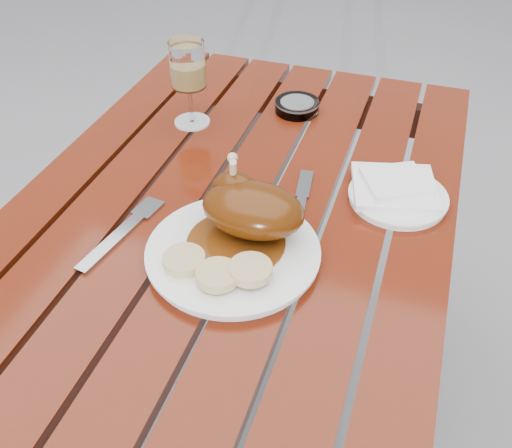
{
  "coord_description": "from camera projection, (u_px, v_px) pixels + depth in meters",
  "views": [
    {
      "loc": [
        0.31,
        -0.79,
        1.41
      ],
      "look_at": [
        0.07,
        -0.09,
        0.78
      ],
      "focal_mm": 40.0,
      "sensor_mm": 36.0,
      "label": 1
    }
  ],
  "objects": [
    {
      "name": "wine_glass",
      "position": [
        189.0,
        84.0,
        1.23
      ],
      "size": [
        0.08,
        0.08,
        0.19
      ],
      "primitive_type": "cylinder",
      "rotation": [
        0.0,
        0.0,
        0.04
      ],
      "color": "tan",
      "rests_on": "table"
    },
    {
      "name": "dinner_plate",
      "position": [
        233.0,
        253.0,
        0.95
      ],
      "size": [
        0.32,
        0.32,
        0.02
      ],
      "primitive_type": "cylinder",
      "rotation": [
        0.0,
        0.0,
        0.1
      ],
      "color": "white",
      "rests_on": "table"
    },
    {
      "name": "napkin",
      "position": [
        394.0,
        187.0,
        1.07
      ],
      "size": [
        0.18,
        0.18,
        0.01
      ],
      "primitive_type": "cube",
      "rotation": [
        0.0,
        0.0,
        0.25
      ],
      "color": "white",
      "rests_on": "side_plate"
    },
    {
      "name": "bread_dumplings",
      "position": [
        217.0,
        268.0,
        0.89
      ],
      "size": [
        0.18,
        0.09,
        0.02
      ],
      "color": "#E0C888",
      "rests_on": "dinner_plate"
    },
    {
      "name": "knife",
      "position": [
        299.0,
        211.0,
        1.04
      ],
      "size": [
        0.05,
        0.19,
        0.01
      ],
      "primitive_type": "cube",
      "rotation": [
        0.0,
        0.0,
        0.14
      ],
      "color": "gray",
      "rests_on": "table"
    },
    {
      "name": "table",
      "position": [
        239.0,
        328.0,
        1.31
      ],
      "size": [
        0.8,
        1.2,
        0.75
      ],
      "primitive_type": "cube",
      "color": "maroon",
      "rests_on": "ground"
    },
    {
      "name": "fork",
      "position": [
        118.0,
        236.0,
        0.99
      ],
      "size": [
        0.06,
        0.2,
        0.01
      ],
      "primitive_type": "cube",
      "rotation": [
        0.0,
        0.0,
        -0.16
      ],
      "color": "gray",
      "rests_on": "table"
    },
    {
      "name": "ground",
      "position": [
        241.0,
        416.0,
        1.56
      ],
      "size": [
        60.0,
        60.0,
        0.0
      ],
      "primitive_type": "plane",
      "color": "slate",
      "rests_on": "ground"
    },
    {
      "name": "side_plate",
      "position": [
        398.0,
        197.0,
        1.06
      ],
      "size": [
        0.21,
        0.21,
        0.01
      ],
      "primitive_type": "cylinder",
      "rotation": [
        0.0,
        0.0,
        -0.12
      ],
      "color": "white",
      "rests_on": "table"
    },
    {
      "name": "ashtray",
      "position": [
        297.0,
        106.0,
        1.32
      ],
      "size": [
        0.13,
        0.13,
        0.03
      ],
      "primitive_type": "cylinder",
      "rotation": [
        0.0,
        0.0,
        -0.35
      ],
      "color": "#B2B7BC",
      "rests_on": "table"
    },
    {
      "name": "roast_duck",
      "position": [
        249.0,
        208.0,
        0.95
      ],
      "size": [
        0.19,
        0.18,
        0.13
      ],
      "color": "#5F2B0A",
      "rests_on": "dinner_plate"
    }
  ]
}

